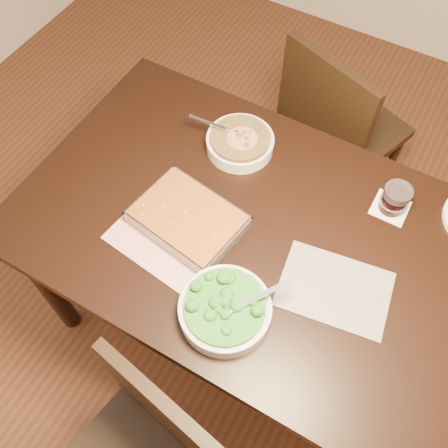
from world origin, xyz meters
name	(u,v)px	position (x,y,z in m)	size (l,w,h in m)	color
ground	(242,317)	(0.00, 0.00, 0.00)	(4.00, 4.00, 0.00)	#432313
table	(249,242)	(0.00, 0.00, 0.65)	(1.40, 0.90, 0.75)	black
magazine_a	(166,238)	(-0.19, -0.16, 0.75)	(0.31, 0.23, 0.01)	#BE3651
magazine_b	(335,289)	(0.30, -0.06, 0.75)	(0.30, 0.21, 0.01)	#24232A
coaster	(390,208)	(0.34, 0.27, 0.75)	(0.10, 0.10, 0.00)	white
stew_bowl	(240,142)	(-0.17, 0.25, 0.78)	(0.24, 0.22, 0.09)	white
broccoli_bowl	(225,310)	(0.07, -0.28, 0.78)	(0.25, 0.25, 0.10)	white
baking_dish	(188,219)	(-0.16, -0.09, 0.78)	(0.34, 0.27, 0.06)	silver
wine_tumbler	(395,199)	(0.34, 0.27, 0.80)	(0.08, 0.08, 0.09)	black
chair_far	(335,127)	(0.01, 0.73, 0.50)	(0.53, 0.53, 0.89)	black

